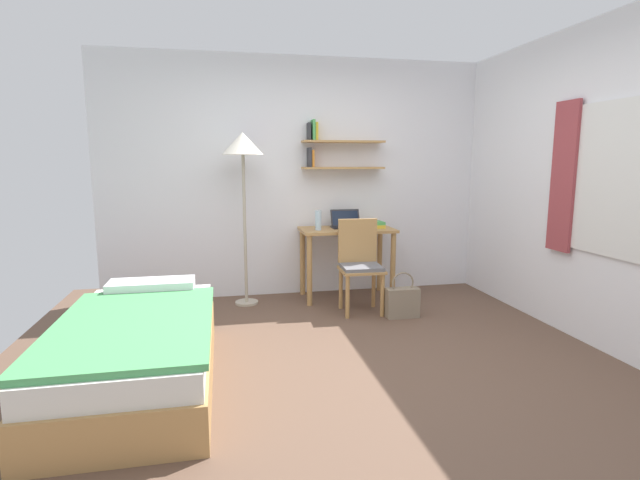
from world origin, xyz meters
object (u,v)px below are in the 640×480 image
(standing_lamp, at_px, (243,152))
(book_stack, at_px, (375,225))
(desk, at_px, (347,243))
(laptop, at_px, (346,223))
(bed, at_px, (139,350))
(water_bottle, at_px, (318,220))
(handbag, at_px, (402,302))
(desk_chair, at_px, (360,262))

(standing_lamp, xyz_separation_m, book_stack, (1.42, 0.03, -0.77))
(desk, xyz_separation_m, laptop, (0.01, 0.08, 0.21))
(bed, xyz_separation_m, standing_lamp, (0.80, 1.73, 1.33))
(laptop, bearing_deg, water_bottle, -157.27)
(desk, relative_size, handbag, 2.25)
(desk, xyz_separation_m, standing_lamp, (-1.09, -0.02, 0.96))
(desk_chair, distance_m, laptop, 0.65)
(bed, height_order, desk, desk)
(desk, bearing_deg, book_stack, 1.89)
(desk, distance_m, laptop, 0.22)
(bed, xyz_separation_m, desk, (1.89, 1.75, 0.37))
(bed, distance_m, desk, 2.60)
(standing_lamp, distance_m, book_stack, 1.61)
(bed, height_order, desk_chair, desk_chair)
(desk, bearing_deg, laptop, 83.40)
(desk, height_order, laptop, laptop)
(desk, relative_size, laptop, 3.05)
(water_bottle, bearing_deg, standing_lamp, 176.85)
(book_stack, bearing_deg, water_bottle, -173.50)
(desk, relative_size, desk_chair, 1.09)
(bed, distance_m, book_stack, 2.89)
(desk, bearing_deg, desk_chair, -89.07)
(bed, bearing_deg, handbag, 23.55)
(desk, xyz_separation_m, water_bottle, (-0.33, -0.06, 0.26))
(desk, distance_m, handbag, 0.96)
(handbag, bearing_deg, water_bottle, 133.82)
(standing_lamp, height_order, handbag, standing_lamp)
(laptop, distance_m, book_stack, 0.32)
(laptop, xyz_separation_m, handbag, (0.34, -0.85, -0.66))
(water_bottle, xyz_separation_m, book_stack, (0.65, 0.07, -0.07))
(bed, distance_m, standing_lamp, 2.32)
(standing_lamp, bearing_deg, desk, 1.14)
(bed, relative_size, standing_lamp, 1.05)
(desk_chair, distance_m, water_bottle, 0.66)
(desk_chair, height_order, water_bottle, water_bottle)
(standing_lamp, height_order, water_bottle, standing_lamp)
(desk_chair, height_order, standing_lamp, standing_lamp)
(bed, relative_size, desk_chair, 2.04)
(book_stack, bearing_deg, desk_chair, -122.51)
(desk, height_order, desk_chair, desk_chair)
(standing_lamp, xyz_separation_m, water_bottle, (0.76, -0.04, -0.70))
(bed, relative_size, water_bottle, 8.98)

